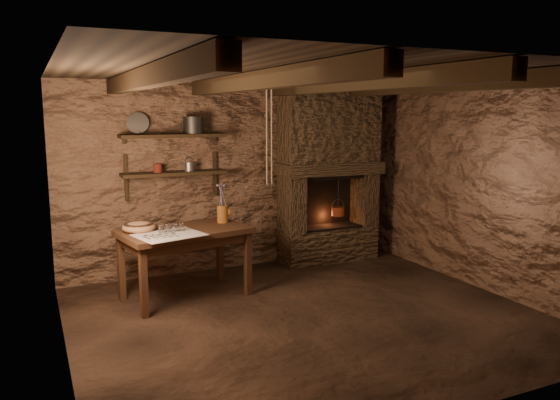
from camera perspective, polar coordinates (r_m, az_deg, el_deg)
name	(u,v)px	position (r m, az deg, el deg)	size (l,w,h in m)	color
floor	(307,317)	(5.60, 2.87, -12.07)	(4.50, 4.50, 0.00)	black
back_wall	(236,177)	(7.10, -4.59, 2.45)	(4.50, 0.04, 2.40)	brown
front_wall	(454,243)	(3.67, 17.75, -4.34)	(4.50, 0.04, 2.40)	brown
left_wall	(59,217)	(4.69, -22.12, -1.70)	(0.04, 4.00, 2.40)	brown
right_wall	(483,186)	(6.63, 20.43, 1.42)	(0.04, 4.00, 2.40)	brown
ceiling	(309,72)	(5.23, 3.09, 13.23)	(4.50, 4.00, 0.04)	black
beam_far_left	(148,78)	(4.72, -13.63, 12.33)	(0.14, 3.95, 0.16)	black
beam_mid_left	(260,80)	(5.01, -2.10, 12.38)	(0.14, 3.95, 0.16)	black
beam_mid_right	(355,83)	(5.48, 7.80, 12.03)	(0.14, 3.95, 0.16)	black
beam_far_right	(435,85)	(6.08, 15.93, 11.49)	(0.14, 3.95, 0.16)	black
shelf_lower	(174,173)	(6.69, -10.97, 2.76)	(1.25, 0.30, 0.04)	black
shelf_upper	(173,136)	(6.65, -11.09, 6.61)	(1.25, 0.30, 0.04)	black
hearth	(329,172)	(7.42, 5.13, 2.94)	(1.43, 0.51, 2.30)	#38291C
work_table	(185,261)	(6.11, -9.86, -6.28)	(1.47, 1.01, 0.77)	#372013
linen_cloth	(169,235)	(5.74, -11.48, -3.60)	(0.64, 0.52, 0.01)	beige
pewter_cutlery_row	(170,234)	(5.72, -11.44, -3.55)	(0.54, 0.21, 0.01)	gray
drinking_glasses	(168,228)	(5.86, -11.59, -2.90)	(0.21, 0.06, 0.08)	silver
stoneware_jug	(223,206)	(6.28, -6.01, -0.61)	(0.14, 0.13, 0.45)	#92541C
wooden_bowl	(139,227)	(6.00, -14.55, -2.80)	(0.35, 0.35, 0.12)	#A26A46
iron_stockpot	(193,126)	(6.71, -9.03, 7.64)	(0.24, 0.24, 0.18)	#292725
tin_pan	(138,123)	(6.66, -14.61, 7.77)	(0.26, 0.26, 0.03)	#A7A6A1
small_kettle	(189,167)	(6.73, -9.45, 3.46)	(0.15, 0.12, 0.16)	#A7A6A1
rusty_tin	(158,168)	(6.64, -12.67, 3.27)	(0.10, 0.10, 0.10)	#581911
red_pot	(338,211)	(7.52, 6.08, -1.11)	(0.22, 0.22, 0.54)	maroon
hanging_ropes	(269,133)	(6.19, -1.14, 7.06)	(0.08, 0.08, 1.20)	tan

